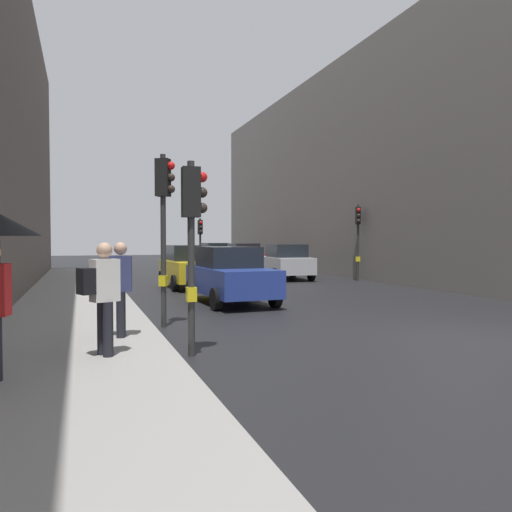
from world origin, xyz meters
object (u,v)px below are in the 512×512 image
(traffic_light_far_median, at_px, (200,235))
(car_green_estate, at_px, (214,254))
(traffic_light_mid_street, at_px, (358,228))
(pedestrian_with_grey_backpack, at_px, (118,283))
(traffic_light_near_right, at_px, (164,208))
(traffic_light_near_left, at_px, (193,222))
(pedestrian_with_black_backpack, at_px, (102,292))
(car_blue_van, at_px, (230,275))
(car_yellow_taxi, at_px, (189,266))
(car_silver_hatchback, at_px, (285,262))
(car_red_sedan, at_px, (243,257))

(traffic_light_far_median, height_order, car_green_estate, traffic_light_far_median)
(traffic_light_mid_street, distance_m, car_green_estate, 16.46)
(car_green_estate, height_order, pedestrian_with_grey_backpack, pedestrian_with_grey_backpack)
(traffic_light_near_right, bearing_deg, traffic_light_near_left, -89.91)
(traffic_light_far_median, height_order, pedestrian_with_black_backpack, traffic_light_far_median)
(car_green_estate, bearing_deg, traffic_light_near_left, -105.26)
(traffic_light_mid_street, relative_size, car_blue_van, 0.86)
(traffic_light_near_left, xyz_separation_m, car_yellow_taxi, (2.48, 12.13, -1.39))
(car_yellow_taxi, distance_m, car_green_estate, 17.66)
(pedestrian_with_black_backpack, bearing_deg, car_silver_hatchback, 58.08)
(traffic_light_mid_street, xyz_separation_m, car_green_estate, (-2.99, 16.10, -1.66))
(traffic_light_near_left, xyz_separation_m, car_blue_van, (2.60, 6.59, -1.39))
(traffic_light_far_median, xyz_separation_m, car_silver_hatchback, (3.09, -5.54, -1.37))
(car_yellow_taxi, relative_size, car_green_estate, 0.99)
(traffic_light_mid_street, height_order, traffic_light_far_median, traffic_light_mid_street)
(traffic_light_mid_street, height_order, car_yellow_taxi, traffic_light_mid_street)
(car_red_sedan, xyz_separation_m, car_silver_hatchback, (-0.24, -7.74, 0.00))
(traffic_light_mid_street, xyz_separation_m, car_silver_hatchback, (-2.92, 2.10, -1.66))
(traffic_light_far_median, bearing_deg, car_yellow_taxi, -106.01)
(traffic_light_near_left, xyz_separation_m, pedestrian_with_grey_backpack, (-1.13, 1.31, -1.11))
(car_green_estate, bearing_deg, car_yellow_taxi, -107.87)
(traffic_light_near_left, relative_size, car_yellow_taxi, 0.78)
(pedestrian_with_grey_backpack, xyz_separation_m, pedestrian_with_black_backpack, (-0.35, -1.52, 0.00))
(traffic_light_near_left, relative_size, car_blue_van, 0.77)
(car_yellow_taxi, bearing_deg, traffic_light_mid_street, 4.81)
(traffic_light_near_left, height_order, traffic_light_near_right, traffic_light_near_right)
(car_blue_van, bearing_deg, car_green_estate, 76.68)
(car_yellow_taxi, bearing_deg, pedestrian_with_black_backpack, -107.76)
(traffic_light_far_median, bearing_deg, pedestrian_with_black_backpack, -107.06)
(car_yellow_taxi, distance_m, car_blue_van, 5.54)
(pedestrian_with_grey_backpack, bearing_deg, traffic_light_near_left, -49.24)
(traffic_light_mid_street, relative_size, traffic_light_far_median, 1.13)
(traffic_light_mid_street, height_order, car_blue_van, traffic_light_mid_street)
(car_red_sedan, bearing_deg, traffic_light_near_left, -109.88)
(traffic_light_far_median, bearing_deg, car_blue_van, -99.28)
(traffic_light_near_right, distance_m, car_red_sedan, 21.42)
(traffic_light_far_median, relative_size, traffic_light_near_right, 0.84)
(car_red_sedan, bearing_deg, car_yellow_taxi, -118.47)
(car_yellow_taxi, xyz_separation_m, car_silver_hatchback, (5.49, 2.81, 0.00))
(traffic_light_near_left, bearing_deg, pedestrian_with_grey_backpack, 130.76)
(traffic_light_mid_street, distance_m, car_blue_van, 10.51)
(traffic_light_near_right, xyz_separation_m, car_silver_hatchback, (7.97, 11.96, -1.80))
(traffic_light_mid_street, bearing_deg, traffic_light_near_left, -130.31)
(car_green_estate, bearing_deg, car_blue_van, -103.32)
(traffic_light_far_median, distance_m, car_green_estate, 9.07)
(traffic_light_mid_street, distance_m, car_silver_hatchback, 3.97)
(traffic_light_near_right, height_order, car_red_sedan, traffic_light_near_right)
(car_red_sedan, bearing_deg, car_green_estate, 92.80)
(traffic_light_mid_street, distance_m, car_red_sedan, 10.34)
(car_yellow_taxi, relative_size, pedestrian_with_grey_backpack, 2.40)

